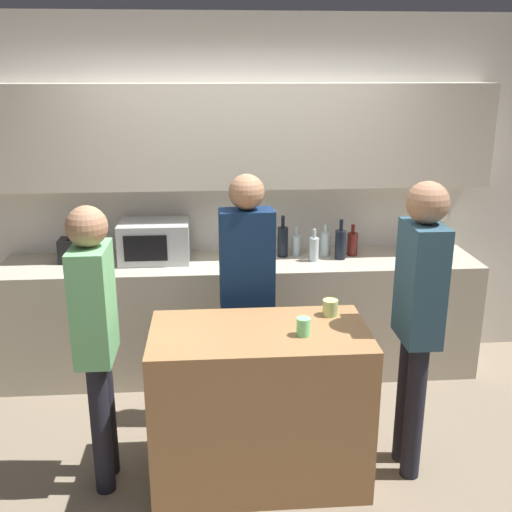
{
  "coord_description": "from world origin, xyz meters",
  "views": [
    {
      "loc": [
        -0.22,
        -2.92,
        2.29
      ],
      "look_at": [
        0.03,
        0.33,
        1.27
      ],
      "focal_mm": 42.0,
      "sensor_mm": 36.0,
      "label": 1
    }
  ],
  "objects_px": {
    "toaster": "(77,250)",
    "bottle_4": "(340,244)",
    "person_right": "(419,306)",
    "bottle_5": "(352,243)",
    "cup_1": "(303,326)",
    "cup_0": "(330,308)",
    "potted_plant": "(440,229)",
    "bottle_3": "(325,244)",
    "microwave": "(155,241)",
    "bottle_0": "(283,241)",
    "bottle_2": "(314,249)",
    "person_center": "(95,327)",
    "person_left": "(247,280)",
    "bottle_1": "(296,245)"
  },
  "relations": [
    {
      "from": "bottle_0",
      "to": "cup_1",
      "type": "height_order",
      "value": "bottle_0"
    },
    {
      "from": "bottle_2",
      "to": "cup_0",
      "type": "xyz_separation_m",
      "value": [
        -0.09,
        -1.09,
        -0.03
      ]
    },
    {
      "from": "bottle_4",
      "to": "person_center",
      "type": "height_order",
      "value": "person_center"
    },
    {
      "from": "bottle_4",
      "to": "cup_0",
      "type": "distance_m",
      "value": 1.17
    },
    {
      "from": "microwave",
      "to": "bottle_1",
      "type": "height_order",
      "value": "microwave"
    },
    {
      "from": "bottle_2",
      "to": "person_center",
      "type": "height_order",
      "value": "person_center"
    },
    {
      "from": "bottle_4",
      "to": "person_center",
      "type": "xyz_separation_m",
      "value": [
        -1.61,
        -1.31,
        -0.05
      ]
    },
    {
      "from": "cup_0",
      "to": "bottle_3",
      "type": "bearing_deg",
      "value": 80.74
    },
    {
      "from": "bottle_3",
      "to": "cup_0",
      "type": "bearing_deg",
      "value": -99.26
    },
    {
      "from": "bottle_5",
      "to": "bottle_1",
      "type": "bearing_deg",
      "value": 177.22
    },
    {
      "from": "bottle_1",
      "to": "person_left",
      "type": "bearing_deg",
      "value": -117.41
    },
    {
      "from": "bottle_4",
      "to": "bottle_5",
      "type": "distance_m",
      "value": 0.15
    },
    {
      "from": "bottle_0",
      "to": "person_right",
      "type": "height_order",
      "value": "person_right"
    },
    {
      "from": "bottle_5",
      "to": "cup_1",
      "type": "height_order",
      "value": "bottle_5"
    },
    {
      "from": "potted_plant",
      "to": "bottle_1",
      "type": "bearing_deg",
      "value": 178.38
    },
    {
      "from": "cup_0",
      "to": "person_left",
      "type": "height_order",
      "value": "person_left"
    },
    {
      "from": "bottle_4",
      "to": "cup_1",
      "type": "distance_m",
      "value": 1.47
    },
    {
      "from": "bottle_3",
      "to": "person_right",
      "type": "height_order",
      "value": "person_right"
    },
    {
      "from": "potted_plant",
      "to": "cup_1",
      "type": "relative_size",
      "value": 3.95
    },
    {
      "from": "toaster",
      "to": "cup_0",
      "type": "distance_m",
      "value": 2.07
    },
    {
      "from": "toaster",
      "to": "bottle_4",
      "type": "bearing_deg",
      "value": -2.23
    },
    {
      "from": "toaster",
      "to": "person_right",
      "type": "xyz_separation_m",
      "value": [
        2.14,
        -1.39,
        0.05
      ]
    },
    {
      "from": "bottle_1",
      "to": "bottle_3",
      "type": "bearing_deg",
      "value": -5.63
    },
    {
      "from": "bottle_4",
      "to": "cup_0",
      "type": "bearing_deg",
      "value": -104.83
    },
    {
      "from": "microwave",
      "to": "person_center",
      "type": "xyz_separation_m",
      "value": [
        -0.2,
        -1.38,
        -0.08
      ]
    },
    {
      "from": "cup_0",
      "to": "person_right",
      "type": "bearing_deg",
      "value": -21.75
    },
    {
      "from": "bottle_5",
      "to": "person_right",
      "type": "relative_size",
      "value": 0.14
    },
    {
      "from": "person_left",
      "to": "person_right",
      "type": "distance_m",
      "value": 1.09
    },
    {
      "from": "person_center",
      "to": "person_right",
      "type": "relative_size",
      "value": 0.94
    },
    {
      "from": "bottle_2",
      "to": "cup_0",
      "type": "height_order",
      "value": "bottle_2"
    },
    {
      "from": "microwave",
      "to": "bottle_4",
      "type": "xyz_separation_m",
      "value": [
        1.41,
        -0.08,
        -0.03
      ]
    },
    {
      "from": "person_center",
      "to": "person_right",
      "type": "height_order",
      "value": "person_right"
    },
    {
      "from": "person_right",
      "to": "bottle_3",
      "type": "bearing_deg",
      "value": 10.71
    },
    {
      "from": "bottle_2",
      "to": "cup_1",
      "type": "relative_size",
      "value": 2.49
    },
    {
      "from": "bottle_0",
      "to": "bottle_5",
      "type": "height_order",
      "value": "bottle_0"
    },
    {
      "from": "bottle_1",
      "to": "bottle_3",
      "type": "relative_size",
      "value": 0.88
    },
    {
      "from": "bottle_1",
      "to": "bottle_3",
      "type": "height_order",
      "value": "bottle_3"
    },
    {
      "from": "bottle_2",
      "to": "microwave",
      "type": "bearing_deg",
      "value": 174.53
    },
    {
      "from": "microwave",
      "to": "bottle_2",
      "type": "bearing_deg",
      "value": -5.47
    },
    {
      "from": "bottle_0",
      "to": "bottle_5",
      "type": "relative_size",
      "value": 1.32
    },
    {
      "from": "bottle_0",
      "to": "cup_0",
      "type": "distance_m",
      "value": 1.23
    },
    {
      "from": "microwave",
      "to": "bottle_0",
      "type": "bearing_deg",
      "value": 1.09
    },
    {
      "from": "potted_plant",
      "to": "person_center",
      "type": "bearing_deg",
      "value": -150.12
    },
    {
      "from": "cup_0",
      "to": "cup_1",
      "type": "height_order",
      "value": "cup_1"
    },
    {
      "from": "bottle_1",
      "to": "bottle_2",
      "type": "relative_size",
      "value": 0.89
    },
    {
      "from": "potted_plant",
      "to": "bottle_2",
      "type": "bearing_deg",
      "value": -173.43
    },
    {
      "from": "potted_plant",
      "to": "bottle_3",
      "type": "bearing_deg",
      "value": 179.39
    },
    {
      "from": "toaster",
      "to": "cup_0",
      "type": "bearing_deg",
      "value": -35.58
    },
    {
      "from": "bottle_2",
      "to": "cup_1",
      "type": "distance_m",
      "value": 1.38
    },
    {
      "from": "bottle_0",
      "to": "person_left",
      "type": "height_order",
      "value": "person_left"
    }
  ]
}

